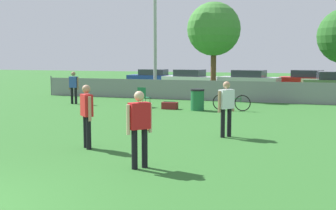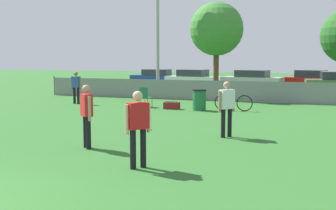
{
  "view_description": "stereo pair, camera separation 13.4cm",
  "coord_description": "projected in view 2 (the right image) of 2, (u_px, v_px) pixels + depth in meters",
  "views": [
    {
      "loc": [
        5.52,
        -4.39,
        2.38
      ],
      "look_at": [
        1.71,
        6.57,
        1.05
      ],
      "focal_mm": 45.0,
      "sensor_mm": 36.0,
      "label": 1
    },
    {
      "loc": [
        5.65,
        -4.34,
        2.38
      ],
      "look_at": [
        1.71,
        6.57,
        1.05
      ],
      "focal_mm": 45.0,
      "sensor_mm": 36.0,
      "label": 2
    }
  ],
  "objects": [
    {
      "name": "player_thrower_red",
      "position": [
        138.0,
        123.0,
        8.93
      ],
      "size": [
        0.45,
        0.49,
        1.66
      ],
      "rotation": [
        0.0,
        0.0,
        0.89
      ],
      "color": "black",
      "rests_on": "ground_plane"
    },
    {
      "name": "parked_car_silver",
      "position": [
        252.0,
        80.0,
        31.23
      ],
      "size": [
        4.63,
        2.41,
        1.41
      ],
      "rotation": [
        0.0,
        0.0,
        -0.16
      ],
      "color": "black",
      "rests_on": "ground_plane"
    },
    {
      "name": "tree_near_pole",
      "position": [
        217.0,
        29.0,
        24.47
      ],
      "size": [
        3.12,
        3.12,
        5.56
      ],
      "color": "brown",
      "rests_on": "ground_plane"
    },
    {
      "name": "player_receiver_white",
      "position": [
        227.0,
        105.0,
        12.42
      ],
      "size": [
        0.45,
        0.48,
        1.66
      ],
      "rotation": [
        0.0,
        0.0,
        0.88
      ],
      "color": "black",
      "rests_on": "ground_plane"
    },
    {
      "name": "trash_bin",
      "position": [
        199.0,
        100.0,
        18.77
      ],
      "size": [
        0.63,
        0.63,
        0.96
      ],
      "color": "#1E6638",
      "rests_on": "ground_plane"
    },
    {
      "name": "frisbee_disc",
      "position": [
        148.0,
        129.0,
        13.79
      ],
      "size": [
        0.26,
        0.26,
        0.03
      ],
      "color": "#E5591E",
      "rests_on": "ground_plane"
    },
    {
      "name": "parked_car_white",
      "position": [
        193.0,
        79.0,
        32.68
      ],
      "size": [
        4.27,
        2.35,
        1.41
      ],
      "rotation": [
        0.0,
        0.0,
        -0.14
      ],
      "color": "black",
      "rests_on": "ground_plane"
    },
    {
      "name": "parked_car_blue",
      "position": [
        157.0,
        77.0,
        35.63
      ],
      "size": [
        4.29,
        1.9,
        1.35
      ],
      "rotation": [
        0.0,
        0.0,
        0.03
      ],
      "color": "black",
      "rests_on": "ground_plane"
    },
    {
      "name": "bicycle_sideline",
      "position": [
        233.0,
        102.0,
        18.65
      ],
      "size": [
        1.71,
        0.44,
        0.76
      ],
      "rotation": [
        0.0,
        0.0,
        -0.01
      ],
      "color": "black",
      "rests_on": "ground_plane"
    },
    {
      "name": "spectator_in_blue",
      "position": [
        76.0,
        85.0,
        21.38
      ],
      "size": [
        0.58,
        0.24,
        1.64
      ],
      "rotation": [
        0.0,
        0.0,
        3.09
      ],
      "color": "black",
      "rests_on": "ground_plane"
    },
    {
      "name": "fence_backline",
      "position": [
        210.0,
        91.0,
        22.99
      ],
      "size": [
        20.07,
        0.07,
        1.21
      ],
      "color": "gray",
      "rests_on": "ground_plane"
    },
    {
      "name": "player_defender_red",
      "position": [
        87.0,
        111.0,
        10.9
      ],
      "size": [
        0.47,
        0.46,
        1.66
      ],
      "rotation": [
        0.0,
        0.0,
        -0.76
      ],
      "color": "black",
      "rests_on": "ground_plane"
    },
    {
      "name": "light_pole",
      "position": [
        158.0,
        15.0,
        24.83
      ],
      "size": [
        0.9,
        0.36,
        8.22
      ],
      "color": "#9E9EA3",
      "rests_on": "ground_plane"
    },
    {
      "name": "gear_bag_sideline",
      "position": [
        172.0,
        106.0,
        19.28
      ],
      "size": [
        0.7,
        0.38,
        0.34
      ],
      "color": "maroon",
      "rests_on": "ground_plane"
    },
    {
      "name": "parked_car_red",
      "position": [
        311.0,
        80.0,
        31.09
      ],
      "size": [
        4.25,
        2.48,
        1.41
      ],
      "rotation": [
        0.0,
        0.0,
        -0.2
      ],
      "color": "black",
      "rests_on": "ground_plane"
    },
    {
      "name": "folding_chair_sideline",
      "position": [
        145.0,
        96.0,
        19.91
      ],
      "size": [
        0.52,
        0.53,
        0.96
      ],
      "rotation": [
        0.0,
        0.0,
        2.97
      ],
      "color": "#333338",
      "rests_on": "ground_plane"
    }
  ]
}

